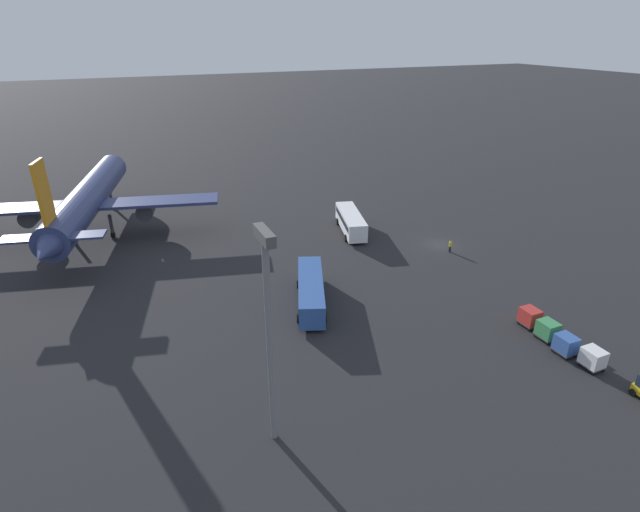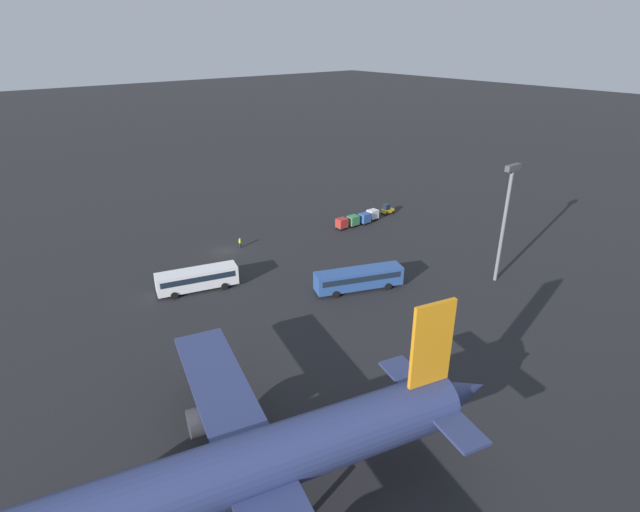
% 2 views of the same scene
% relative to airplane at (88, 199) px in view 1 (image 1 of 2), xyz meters
% --- Properties ---
extents(ground_plane, '(600.00, 600.00, 0.00)m').
position_rel_airplane_xyz_m(ground_plane, '(-23.95, -45.99, -5.77)').
color(ground_plane, '#232326').
extents(airplane, '(43.65, 37.69, 15.34)m').
position_rel_airplane_xyz_m(airplane, '(0.00, 0.00, 0.00)').
color(airplane, navy).
rests_on(airplane, ground).
extents(shuttle_bus_near, '(11.58, 5.65, 3.07)m').
position_rel_airplane_xyz_m(shuttle_bus_near, '(-14.31, -36.33, -3.92)').
color(shuttle_bus_near, white).
rests_on(shuttle_bus_near, ground).
extents(shuttle_bus_far, '(12.76, 7.15, 3.05)m').
position_rel_airplane_xyz_m(shuttle_bus_far, '(-32.15, -22.19, -3.93)').
color(shuttle_bus_far, '#2D5199').
rests_on(shuttle_bus_far, ground).
extents(worker_person, '(0.38, 0.38, 1.74)m').
position_rel_airplane_xyz_m(worker_person, '(-26.68, -45.73, -4.90)').
color(worker_person, '#1E1E2D').
rests_on(worker_person, ground).
extents(cargo_cart_white, '(2.00, 1.68, 2.06)m').
position_rel_airplane_xyz_m(cargo_cart_white, '(-53.62, -41.41, -4.57)').
color(cargo_cart_white, '#38383D').
rests_on(cargo_cart_white, ground).
extents(cargo_cart_blue, '(2.00, 1.68, 2.06)m').
position_rel_airplane_xyz_m(cargo_cart_blue, '(-51.01, -40.89, -4.57)').
color(cargo_cart_blue, '#38383D').
rests_on(cargo_cart_blue, ground).
extents(cargo_cart_green, '(2.00, 1.68, 2.06)m').
position_rel_airplane_xyz_m(cargo_cart_green, '(-48.40, -41.26, -4.57)').
color(cargo_cart_green, '#38383D').
rests_on(cargo_cart_green, ground).
extents(cargo_cart_red, '(2.00, 1.68, 2.06)m').
position_rel_airplane_xyz_m(cargo_cart_red, '(-45.79, -41.48, -4.57)').
color(cargo_cart_red, '#38383D').
rests_on(cargo_cart_red, ground).
extents(light_pole, '(2.80, 0.70, 17.27)m').
position_rel_airplane_xyz_m(light_pole, '(-49.86, -11.71, 4.85)').
color(light_pole, slate).
rests_on(light_pole, ground).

